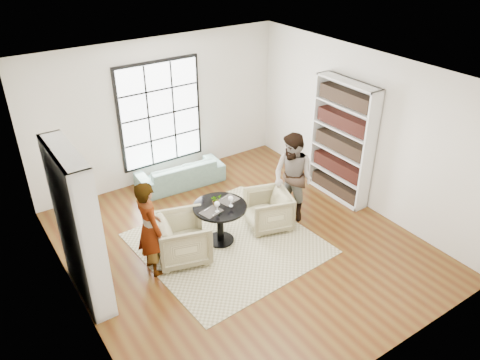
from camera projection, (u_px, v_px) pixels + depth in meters
ground at (241, 244)px, 8.18m from camera, size 6.00×6.00×0.00m
room_shell at (223, 169)px, 7.95m from camera, size 6.00×6.01×6.00m
rug at (227, 243)px, 8.19m from camera, size 2.99×2.99×0.01m
pedestal_table at (220, 216)px, 7.99m from camera, size 0.92×0.92×0.73m
sofa at (180, 173)px, 9.86m from camera, size 1.87×0.83×0.53m
armchair_left at (183, 239)px, 7.67m from camera, size 1.06×1.04×0.78m
armchair_right at (268, 210)px, 8.48m from camera, size 0.96×0.95×0.70m
person_left at (150, 228)px, 7.20m from camera, size 0.41×0.61×1.62m
person_right at (293, 178)px, 8.50m from camera, size 0.81×0.95×1.70m
placemat_left at (211, 212)px, 7.73m from camera, size 0.39×0.34×0.01m
placemat_right at (228, 200)px, 8.05m from camera, size 0.39×0.34×0.01m
cutlery_left at (211, 211)px, 7.73m from camera, size 0.19×0.25×0.01m
cutlery_right at (228, 199)px, 8.05m from camera, size 0.19×0.25×0.01m
wine_glass_left at (217, 204)px, 7.67m from camera, size 0.09×0.09×0.20m
wine_glass_right at (231, 199)px, 7.82m from camera, size 0.09×0.09×0.20m
flower_centerpiece at (216, 200)px, 7.87m from camera, size 0.21×0.20×0.20m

